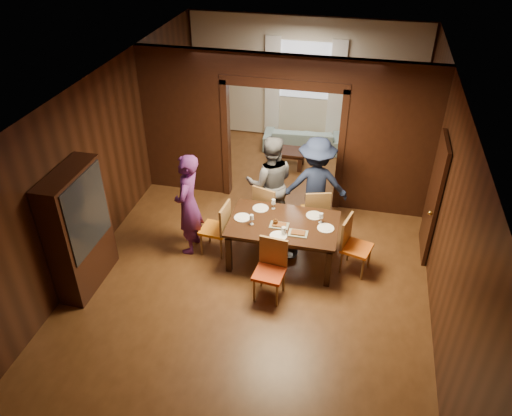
% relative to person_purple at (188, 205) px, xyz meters
% --- Properties ---
extents(floor, '(9.00, 9.00, 0.00)m').
position_rel_person_purple_xyz_m(floor, '(1.22, 0.33, -0.90)').
color(floor, '#533017').
rests_on(floor, ground).
extents(ceiling, '(5.50, 9.00, 0.02)m').
position_rel_person_purple_xyz_m(ceiling, '(1.22, 0.33, 2.00)').
color(ceiling, silver).
rests_on(ceiling, room_walls).
extents(room_walls, '(5.52, 9.01, 2.90)m').
position_rel_person_purple_xyz_m(room_walls, '(1.22, 2.22, 0.60)').
color(room_walls, black).
rests_on(room_walls, floor).
extents(person_purple, '(0.45, 0.67, 1.80)m').
position_rel_person_purple_xyz_m(person_purple, '(0.00, 0.00, 0.00)').
color(person_purple, '#5A2366').
rests_on(person_purple, floor).
extents(person_grey, '(1.01, 0.87, 1.80)m').
position_rel_person_purple_xyz_m(person_grey, '(1.18, 0.97, -0.00)').
color(person_grey, '#4F4F56').
rests_on(person_grey, floor).
extents(person_navy, '(1.24, 0.84, 1.78)m').
position_rel_person_purple_xyz_m(person_navy, '(1.97, 1.13, -0.01)').
color(person_navy, '#18213E').
rests_on(person_navy, floor).
extents(sofa, '(1.87, 0.86, 0.53)m').
position_rel_person_purple_xyz_m(sofa, '(1.33, 4.18, -0.64)').
color(sofa, '#82A3AA').
rests_on(sofa, floor).
extents(serving_bowl, '(0.36, 0.36, 0.09)m').
position_rel_person_purple_xyz_m(serving_bowl, '(1.66, 0.16, -0.10)').
color(serving_bowl, black).
rests_on(serving_bowl, dining_table).
extents(dining_table, '(1.76, 1.09, 0.76)m').
position_rel_person_purple_xyz_m(dining_table, '(1.60, 0.03, -0.52)').
color(dining_table, black).
rests_on(dining_table, floor).
extents(coffee_table, '(0.80, 0.50, 0.40)m').
position_rel_person_purple_xyz_m(coffee_table, '(1.10, 3.26, -0.70)').
color(coffee_table, black).
rests_on(coffee_table, floor).
extents(chair_left, '(0.48, 0.48, 0.97)m').
position_rel_person_purple_xyz_m(chair_left, '(0.43, 0.02, -0.42)').
color(chair_left, orange).
rests_on(chair_left, floor).
extents(chair_right, '(0.54, 0.54, 0.97)m').
position_rel_person_purple_xyz_m(chair_right, '(2.80, 0.04, -0.42)').
color(chair_right, orange).
rests_on(chair_right, floor).
extents(chair_far_l, '(0.56, 0.56, 0.97)m').
position_rel_person_purple_xyz_m(chair_far_l, '(1.20, 0.84, -0.42)').
color(chair_far_l, '#D75614').
rests_on(chair_far_l, floor).
extents(chair_far_r, '(0.55, 0.55, 0.97)m').
position_rel_person_purple_xyz_m(chair_far_r, '(2.01, 0.91, -0.42)').
color(chair_far_r, '#C87412').
rests_on(chair_far_r, floor).
extents(chair_near, '(0.48, 0.48, 0.97)m').
position_rel_person_purple_xyz_m(chair_near, '(1.55, -0.87, -0.42)').
color(chair_near, red).
rests_on(chair_near, floor).
extents(hutch, '(0.40, 1.20, 2.00)m').
position_rel_person_purple_xyz_m(hutch, '(-1.31, -1.17, 0.10)').
color(hutch, black).
rests_on(hutch, floor).
extents(door_right, '(0.06, 0.90, 2.10)m').
position_rel_person_purple_xyz_m(door_right, '(3.92, 0.83, 0.15)').
color(door_right, black).
rests_on(door_right, floor).
extents(window_far, '(1.20, 0.03, 1.30)m').
position_rel_person_purple_xyz_m(window_far, '(1.22, 4.77, 0.80)').
color(window_far, silver).
rests_on(window_far, back_wall).
extents(curtain_left, '(0.35, 0.06, 2.40)m').
position_rel_person_purple_xyz_m(curtain_left, '(0.47, 4.73, 0.35)').
color(curtain_left, white).
rests_on(curtain_left, back_wall).
extents(curtain_right, '(0.35, 0.06, 2.40)m').
position_rel_person_purple_xyz_m(curtain_right, '(1.97, 4.73, 0.35)').
color(curtain_right, white).
rests_on(curtain_right, back_wall).
extents(plate_left, '(0.27, 0.27, 0.01)m').
position_rel_person_purple_xyz_m(plate_left, '(0.91, 0.02, -0.14)').
color(plate_left, white).
rests_on(plate_left, dining_table).
extents(plate_far_l, '(0.27, 0.27, 0.01)m').
position_rel_person_purple_xyz_m(plate_far_l, '(1.15, 0.36, -0.14)').
color(plate_far_l, silver).
rests_on(plate_far_l, dining_table).
extents(plate_far_r, '(0.27, 0.27, 0.01)m').
position_rel_person_purple_xyz_m(plate_far_r, '(2.05, 0.34, -0.14)').
color(plate_far_r, silver).
rests_on(plate_far_r, dining_table).
extents(plate_right, '(0.27, 0.27, 0.01)m').
position_rel_person_purple_xyz_m(plate_right, '(2.28, 0.03, -0.14)').
color(plate_right, white).
rests_on(plate_right, dining_table).
extents(plate_near, '(0.27, 0.27, 0.01)m').
position_rel_person_purple_xyz_m(plate_near, '(1.58, -0.34, -0.14)').
color(plate_near, white).
rests_on(plate_near, dining_table).
extents(platter_a, '(0.30, 0.20, 0.04)m').
position_rel_person_purple_xyz_m(platter_a, '(1.54, -0.07, -0.12)').
color(platter_a, gray).
rests_on(platter_a, dining_table).
extents(platter_b, '(0.30, 0.20, 0.04)m').
position_rel_person_purple_xyz_m(platter_b, '(1.87, -0.21, -0.12)').
color(platter_b, gray).
rests_on(platter_b, dining_table).
extents(wineglass_left, '(0.08, 0.08, 0.18)m').
position_rel_person_purple_xyz_m(wineglass_left, '(1.10, -0.12, -0.05)').
color(wineglass_left, silver).
rests_on(wineglass_left, dining_table).
extents(wineglass_far, '(0.08, 0.08, 0.18)m').
position_rel_person_purple_xyz_m(wineglass_far, '(1.36, 0.40, -0.05)').
color(wineglass_far, silver).
rests_on(wineglass_far, dining_table).
extents(wineglass_right, '(0.08, 0.08, 0.18)m').
position_rel_person_purple_xyz_m(wineglass_right, '(2.18, 0.17, -0.05)').
color(wineglass_right, silver).
rests_on(wineglass_right, dining_table).
extents(tumbler, '(0.07, 0.07, 0.14)m').
position_rel_person_purple_xyz_m(tumbler, '(1.65, -0.28, -0.07)').
color(tumbler, white).
rests_on(tumbler, dining_table).
extents(condiment_jar, '(0.08, 0.08, 0.11)m').
position_rel_person_purple_xyz_m(condiment_jar, '(1.48, -0.05, -0.09)').
color(condiment_jar, '#492811').
rests_on(condiment_jar, dining_table).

